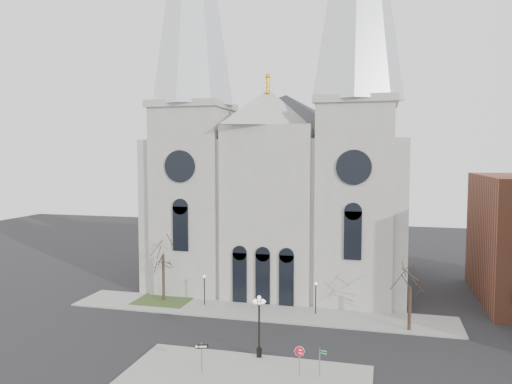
% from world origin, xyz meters
% --- Properties ---
extents(ground, '(160.00, 160.00, 0.00)m').
position_xyz_m(ground, '(0.00, 0.00, 0.00)').
color(ground, black).
rests_on(ground, ground).
extents(sidewalk_near, '(18.00, 10.00, 0.14)m').
position_xyz_m(sidewalk_near, '(3.00, -5.00, 0.07)').
color(sidewalk_near, gray).
rests_on(sidewalk_near, ground).
extents(sidewalk_far, '(40.00, 6.00, 0.14)m').
position_xyz_m(sidewalk_far, '(0.00, 11.00, 0.07)').
color(sidewalk_far, gray).
rests_on(sidewalk_far, ground).
extents(grass_patch, '(6.00, 5.00, 0.18)m').
position_xyz_m(grass_patch, '(-11.00, 12.00, 0.09)').
color(grass_patch, '#314C20').
rests_on(grass_patch, ground).
extents(cathedral, '(33.00, 26.66, 54.00)m').
position_xyz_m(cathedral, '(0.00, 22.86, 18.48)').
color(cathedral, '#A29E97').
rests_on(cathedral, ground).
extents(tree_left, '(3.20, 3.20, 7.50)m').
position_xyz_m(tree_left, '(-11.00, 12.00, 5.58)').
color(tree_left, black).
rests_on(tree_left, ground).
extents(tree_right, '(3.20, 3.20, 6.00)m').
position_xyz_m(tree_right, '(15.00, 9.00, 4.47)').
color(tree_right, black).
rests_on(tree_right, ground).
extents(ped_lamp_left, '(0.32, 0.32, 3.26)m').
position_xyz_m(ped_lamp_left, '(-6.00, 11.50, 2.33)').
color(ped_lamp_left, black).
rests_on(ped_lamp_left, sidewalk_far).
extents(ped_lamp_right, '(0.32, 0.32, 3.26)m').
position_xyz_m(ped_lamp_right, '(6.00, 11.50, 2.33)').
color(ped_lamp_right, black).
rests_on(ped_lamp_right, sidewalk_far).
extents(stop_sign, '(0.77, 0.19, 2.17)m').
position_xyz_m(stop_sign, '(6.75, -2.93, 1.71)').
color(stop_sign, slate).
rests_on(stop_sign, sidewalk_near).
extents(globe_lamp, '(1.31, 1.31, 4.99)m').
position_xyz_m(globe_lamp, '(3.09, -0.50, 3.28)').
color(globe_lamp, black).
rests_on(globe_lamp, sidewalk_near).
extents(one_way_sign, '(0.95, 0.35, 2.26)m').
position_xyz_m(one_way_sign, '(-0.33, -4.37, 1.66)').
color(one_way_sign, slate).
rests_on(one_way_sign, sidewalk_near).
extents(street_name_sign, '(0.64, 0.23, 2.06)m').
position_xyz_m(street_name_sign, '(8.27, -2.68, 1.37)').
color(street_name_sign, slate).
rests_on(street_name_sign, sidewalk_near).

